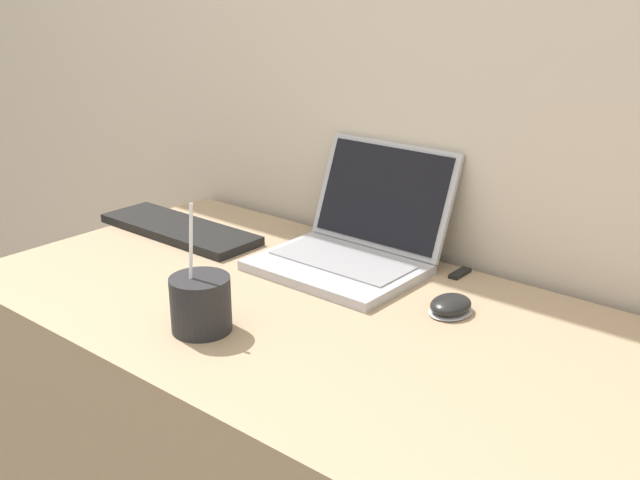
# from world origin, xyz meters

# --- Properties ---
(wall_back) EXTENTS (7.00, 0.04, 2.50)m
(wall_back) POSITION_xyz_m (0.00, 0.74, 1.25)
(wall_back) COLOR beige
(wall_back) RESTS_ON ground_plane
(laptop) EXTENTS (0.33, 0.33, 0.23)m
(laptop) POSITION_xyz_m (-0.08, 0.57, 0.81)
(laptop) COLOR #ADADB2
(laptop) RESTS_ON desk
(drink_cup) EXTENTS (0.10, 0.10, 0.22)m
(drink_cup) POSITION_xyz_m (-0.09, 0.17, 0.81)
(drink_cup) COLOR #232326
(drink_cup) RESTS_ON desk
(computer_mouse) EXTENTS (0.07, 0.09, 0.03)m
(computer_mouse) POSITION_xyz_m (0.20, 0.50, 0.78)
(computer_mouse) COLOR #B2B2B7
(computer_mouse) RESTS_ON desk
(external_keyboard) EXTENTS (0.42, 0.14, 0.02)m
(external_keyboard) POSITION_xyz_m (-0.51, 0.47, 0.77)
(external_keyboard) COLOR black
(external_keyboard) RESTS_ON desk
(usb_stick) EXTENTS (0.02, 0.06, 0.01)m
(usb_stick) POSITION_xyz_m (0.12, 0.66, 0.77)
(usb_stick) COLOR black
(usb_stick) RESTS_ON desk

